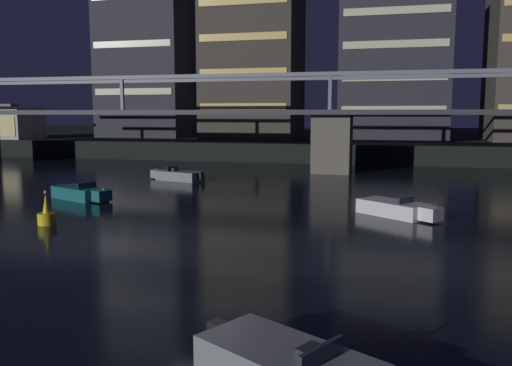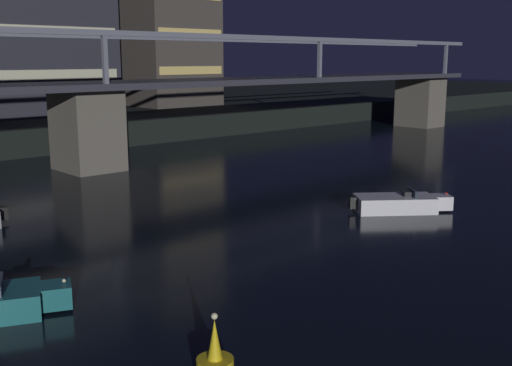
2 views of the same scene
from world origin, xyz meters
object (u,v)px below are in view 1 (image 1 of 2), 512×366
Objects in this scene: tower_west_tall at (254,58)px; speedboat_mid_center at (178,175)px; speedboat_near_left at (397,209)px; tower_west_low at (146,24)px; river_bridge at (333,126)px; channel_buoy at (47,215)px; speedboat_near_right at (81,193)px; tower_central at (394,64)px.

speedboat_mid_center is (0.60, -28.54, -12.68)m from tower_west_tall.
speedboat_near_left is at bearing -65.46° from tower_west_tall.
tower_west_low is 18.55m from tower_west_tall.
river_bridge is 40.10m from tower_west_low.
river_bridge is at bearing 38.56° from speedboat_mid_center.
river_bridge is 50.31× the size of channel_buoy.
speedboat_near_right is (-14.42, -20.54, -4.05)m from river_bridge.
tower_west_low reaches higher than tower_west_tall.
tower_west_tall reaches higher than speedboat_near_right.
speedboat_near_left is 0.90× the size of speedboat_mid_center.
speedboat_near_left is at bearing -74.94° from river_bridge.
speedboat_near_right is at bearing -125.06° from river_bridge.
river_bridge reaches higher than speedboat_mid_center.
river_bridge is at bearing 67.63° from channel_buoy.
river_bridge is 24.35m from tower_west_tall.
speedboat_near_right is 0.97× the size of speedboat_mid_center.
tower_central is 55.02m from channel_buoy.
tower_west_tall is (17.31, -3.56, -5.65)m from tower_west_low.
tower_west_tall is 4.40× the size of speedboat_near_right.
tower_west_low reaches higher than speedboat_near_right.
speedboat_near_left is 18.63m from channel_buoy.
speedboat_near_right is at bearing 110.23° from channel_buoy.
tower_west_tall is at bearing 91.31° from channel_buoy.
tower_west_low reaches higher than speedboat_near_left.
speedboat_mid_center is at bearing -60.85° from tower_west_low.
speedboat_mid_center is (-17.75, -32.34, -11.79)m from tower_central.
tower_west_low is 41.07m from speedboat_mid_center.
river_bridge reaches higher than speedboat_near_left.
channel_buoy is at bearing -112.37° from river_bridge.
channel_buoy is (-11.60, -28.19, -3.99)m from river_bridge.
tower_west_tall is 31.24m from speedboat_mid_center.
channel_buoy is (2.82, -7.64, 0.06)m from speedboat_near_right.
tower_west_low is at bearing 119.15° from speedboat_mid_center.
tower_west_low reaches higher than river_bridge.
tower_west_tall is 1.09× the size of tower_central.
river_bridge is 17.65× the size of speedboat_near_right.
river_bridge is 22.63m from speedboat_near_left.
tower_central is at bearing 71.25° from channel_buoy.
tower_central is at bearing 61.23° from speedboat_mid_center.
tower_west_tall is at bearing -11.63° from tower_west_low.
tower_west_low reaches higher than tower_central.
tower_west_tall is 18.76m from tower_central.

